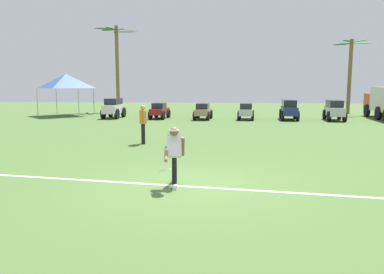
{
  "coord_description": "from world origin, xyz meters",
  "views": [
    {
      "loc": [
        0.86,
        -8.66,
        2.37
      ],
      "look_at": [
        -0.11,
        1.75,
        0.9
      ],
      "focal_mm": 35.0,
      "sensor_mm": 36.0,
      "label": 1
    }
  ],
  "objects_px": {
    "parked_car_slot_c": "(203,111)",
    "event_tent": "(66,81)",
    "frisbee_thrower": "(174,153)",
    "frisbee_in_flight": "(165,170)",
    "parked_car_slot_e": "(289,109)",
    "parked_car_slot_a": "(114,108)",
    "palm_tree_far_left": "(117,60)",
    "palm_tree_left_of_centre": "(350,69)",
    "parked_car_slot_f": "(334,110)",
    "parked_car_slot_b": "(159,111)",
    "parked_car_slot_d": "(246,111)",
    "teammate_near_sideline": "(143,121)"
  },
  "relations": [
    {
      "from": "frisbee_in_flight",
      "to": "teammate_near_sideline",
      "type": "bearing_deg",
      "value": 106.53
    },
    {
      "from": "parked_car_slot_c",
      "to": "event_tent",
      "type": "distance_m",
      "value": 10.98
    },
    {
      "from": "parked_car_slot_c",
      "to": "parked_car_slot_a",
      "type": "bearing_deg",
      "value": 175.99
    },
    {
      "from": "teammate_near_sideline",
      "to": "parked_car_slot_a",
      "type": "height_order",
      "value": "teammate_near_sideline"
    },
    {
      "from": "parked_car_slot_c",
      "to": "event_tent",
      "type": "xyz_separation_m",
      "value": [
        -10.56,
        2.18,
        2.06
      ]
    },
    {
      "from": "parked_car_slot_e",
      "to": "parked_car_slot_a",
      "type": "bearing_deg",
      "value": 179.21
    },
    {
      "from": "parked_car_slot_c",
      "to": "teammate_near_sideline",
      "type": "bearing_deg",
      "value": -99.01
    },
    {
      "from": "frisbee_in_flight",
      "to": "parked_car_slot_d",
      "type": "bearing_deg",
      "value": 81.54
    },
    {
      "from": "parked_car_slot_c",
      "to": "palm_tree_far_left",
      "type": "height_order",
      "value": "palm_tree_far_left"
    },
    {
      "from": "frisbee_thrower",
      "to": "palm_tree_left_of_centre",
      "type": "height_order",
      "value": "palm_tree_left_of_centre"
    },
    {
      "from": "frisbee_in_flight",
      "to": "parked_car_slot_d",
      "type": "relative_size",
      "value": 0.17
    },
    {
      "from": "parked_car_slot_f",
      "to": "palm_tree_left_of_centre",
      "type": "distance_m",
      "value": 7.12
    },
    {
      "from": "parked_car_slot_b",
      "to": "parked_car_slot_e",
      "type": "relative_size",
      "value": 0.92
    },
    {
      "from": "frisbee_thrower",
      "to": "parked_car_slot_c",
      "type": "xyz_separation_m",
      "value": [
        -0.41,
        17.0,
        -0.23
      ]
    },
    {
      "from": "teammate_near_sideline",
      "to": "parked_car_slot_f",
      "type": "relative_size",
      "value": 0.63
    },
    {
      "from": "parked_car_slot_b",
      "to": "frisbee_thrower",
      "type": "bearing_deg",
      "value": -78.65
    },
    {
      "from": "parked_car_slot_b",
      "to": "palm_tree_left_of_centre",
      "type": "distance_m",
      "value": 15.9
    },
    {
      "from": "palm_tree_left_of_centre",
      "to": "event_tent",
      "type": "distance_m",
      "value": 22.38
    },
    {
      "from": "palm_tree_far_left",
      "to": "parked_car_slot_d",
      "type": "bearing_deg",
      "value": -31.88
    },
    {
      "from": "frisbee_thrower",
      "to": "palm_tree_left_of_centre",
      "type": "relative_size",
      "value": 0.24
    },
    {
      "from": "parked_car_slot_f",
      "to": "palm_tree_left_of_centre",
      "type": "height_order",
      "value": "palm_tree_left_of_centre"
    },
    {
      "from": "frisbee_in_flight",
      "to": "parked_car_slot_a",
      "type": "height_order",
      "value": "parked_car_slot_a"
    },
    {
      "from": "parked_car_slot_a",
      "to": "palm_tree_far_left",
      "type": "bearing_deg",
      "value": 103.55
    },
    {
      "from": "parked_car_slot_c",
      "to": "event_tent",
      "type": "height_order",
      "value": "event_tent"
    },
    {
      "from": "frisbee_thrower",
      "to": "parked_car_slot_f",
      "type": "distance_m",
      "value": 19.0
    },
    {
      "from": "parked_car_slot_c",
      "to": "parked_car_slot_e",
      "type": "height_order",
      "value": "parked_car_slot_e"
    },
    {
      "from": "event_tent",
      "to": "parked_car_slot_e",
      "type": "bearing_deg",
      "value": -6.6
    },
    {
      "from": "palm_tree_far_left",
      "to": "frisbee_thrower",
      "type": "bearing_deg",
      "value": -70.76
    },
    {
      "from": "parked_car_slot_a",
      "to": "palm_tree_far_left",
      "type": "relative_size",
      "value": 0.32
    },
    {
      "from": "palm_tree_left_of_centre",
      "to": "parked_car_slot_e",
      "type": "bearing_deg",
      "value": -134.58
    },
    {
      "from": "parked_car_slot_e",
      "to": "event_tent",
      "type": "xyz_separation_m",
      "value": [
        -16.37,
        1.9,
        1.91
      ]
    },
    {
      "from": "frisbee_thrower",
      "to": "parked_car_slot_a",
      "type": "relative_size",
      "value": 0.6
    },
    {
      "from": "parked_car_slot_f",
      "to": "palm_tree_far_left",
      "type": "bearing_deg",
      "value": 157.57
    },
    {
      "from": "frisbee_thrower",
      "to": "parked_car_slot_e",
      "type": "bearing_deg",
      "value": 72.62
    },
    {
      "from": "frisbee_thrower",
      "to": "parked_car_slot_c",
      "type": "distance_m",
      "value": 17.0
    },
    {
      "from": "parked_car_slot_c",
      "to": "parked_car_slot_e",
      "type": "xyz_separation_m",
      "value": [
        5.82,
        0.28,
        0.16
      ]
    },
    {
      "from": "frisbee_thrower",
      "to": "frisbee_in_flight",
      "type": "xyz_separation_m",
      "value": [
        -0.12,
        -0.59,
        -0.28
      ]
    },
    {
      "from": "frisbee_in_flight",
      "to": "parked_car_slot_e",
      "type": "relative_size",
      "value": 0.16
    },
    {
      "from": "parked_car_slot_a",
      "to": "parked_car_slot_b",
      "type": "height_order",
      "value": "parked_car_slot_a"
    },
    {
      "from": "parked_car_slot_a",
      "to": "parked_car_slot_d",
      "type": "height_order",
      "value": "parked_car_slot_a"
    },
    {
      "from": "frisbee_thrower",
      "to": "frisbee_in_flight",
      "type": "bearing_deg",
      "value": -101.76
    },
    {
      "from": "parked_car_slot_b",
      "to": "parked_car_slot_d",
      "type": "relative_size",
      "value": 1.0
    },
    {
      "from": "parked_car_slot_f",
      "to": "parked_car_slot_b",
      "type": "bearing_deg",
      "value": 178.96
    },
    {
      "from": "frisbee_in_flight",
      "to": "parked_car_slot_b",
      "type": "xyz_separation_m",
      "value": [
        -3.35,
        17.89,
        0.05
      ]
    },
    {
      "from": "parked_car_slot_c",
      "to": "palm_tree_left_of_centre",
      "type": "distance_m",
      "value": 13.29
    },
    {
      "from": "teammate_near_sideline",
      "to": "parked_car_slot_c",
      "type": "xyz_separation_m",
      "value": [
        1.72,
        10.84,
        -0.38
      ]
    },
    {
      "from": "frisbee_in_flight",
      "to": "palm_tree_far_left",
      "type": "height_order",
      "value": "palm_tree_far_left"
    },
    {
      "from": "frisbee_thrower",
      "to": "parked_car_slot_e",
      "type": "distance_m",
      "value": 18.1
    },
    {
      "from": "parked_car_slot_e",
      "to": "event_tent",
      "type": "relative_size",
      "value": 0.75
    },
    {
      "from": "parked_car_slot_a",
      "to": "parked_car_slot_c",
      "type": "distance_m",
      "value": 6.4
    }
  ]
}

